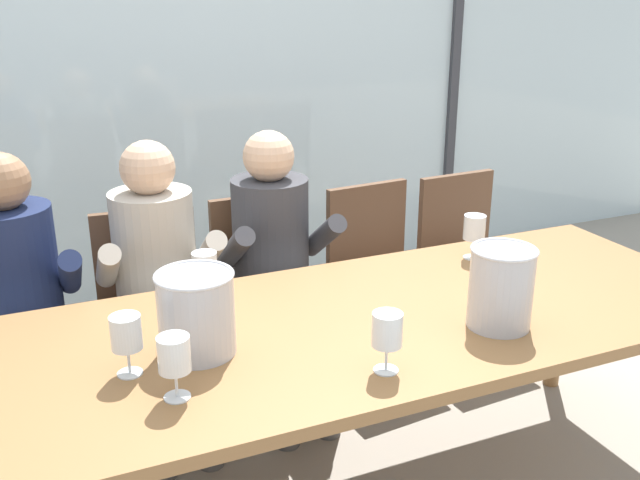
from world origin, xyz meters
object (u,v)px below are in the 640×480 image
at_px(dining_table, 363,336).
at_px(chair_right_of_center, 378,265).
at_px(chair_left_of_center, 151,302).
at_px(wine_glass_center_pour, 205,269).
at_px(ice_bucket_secondary, 196,312).
at_px(person_beige_jumper, 159,275).
at_px(ice_bucket_primary, 501,286).
at_px(chair_center, 266,281).
at_px(wine_glass_by_right_taster, 174,357).
at_px(wine_glass_near_bucket, 126,334).
at_px(person_charcoal_jacket, 277,257).
at_px(chair_near_curtain, 11,328).
at_px(wine_glass_by_left_taster, 387,332).
at_px(wine_glass_spare_empty, 474,229).
at_px(chair_near_window_right, 466,251).
at_px(person_navy_polo, 16,296).

distance_m(dining_table, chair_right_of_center, 1.04).
distance_m(chair_left_of_center, wine_glass_center_pour, 0.67).
distance_m(chair_right_of_center, ice_bucket_secondary, 1.44).
bearing_deg(dining_table, chair_right_of_center, 59.26).
xyz_separation_m(person_beige_jumper, ice_bucket_primary, (0.86, -0.97, 0.19)).
distance_m(chair_center, wine_glass_by_right_taster, 1.35).
height_order(person_beige_jumper, wine_glass_center_pour, person_beige_jumper).
xyz_separation_m(dining_table, ice_bucket_primary, (0.36, -0.21, 0.20)).
bearing_deg(wine_glass_near_bucket, person_charcoal_jacket, 48.23).
bearing_deg(dining_table, chair_near_curtain, 140.49).
xyz_separation_m(chair_center, person_beige_jumper, (-0.49, -0.16, 0.17)).
height_order(chair_left_of_center, wine_glass_by_left_taster, wine_glass_by_left_taster).
bearing_deg(dining_table, wine_glass_center_pour, 142.56).
bearing_deg(person_charcoal_jacket, wine_glass_center_pour, -133.77).
bearing_deg(ice_bucket_secondary, wine_glass_center_pour, 71.46).
distance_m(chair_right_of_center, wine_glass_spare_empty, 0.68).
relative_size(chair_near_curtain, chair_left_of_center, 1.00).
height_order(chair_left_of_center, wine_glass_center_pour, wine_glass_center_pour).
bearing_deg(person_charcoal_jacket, chair_left_of_center, 164.46).
height_order(person_beige_jumper, ice_bucket_secondary, person_beige_jumper).
relative_size(chair_near_window_right, person_navy_polo, 0.73).
relative_size(chair_left_of_center, wine_glass_near_bucket, 5.00).
relative_size(dining_table, chair_left_of_center, 2.93).
distance_m(chair_center, chair_right_of_center, 0.54).
relative_size(chair_center, person_beige_jumper, 0.73).
xyz_separation_m(chair_right_of_center, wine_glass_spare_empty, (0.10, -0.58, 0.34)).
bearing_deg(wine_glass_center_pour, chair_left_of_center, 99.66).
xyz_separation_m(chair_center, person_navy_polo, (-1.00, -0.16, 0.17)).
relative_size(dining_table, wine_glass_near_bucket, 14.66).
bearing_deg(wine_glass_by_left_taster, chair_right_of_center, 62.81).
xyz_separation_m(person_navy_polo, wine_glass_spare_empty, (1.65, -0.45, 0.17)).
relative_size(chair_left_of_center, chair_center, 1.00).
xyz_separation_m(chair_right_of_center, ice_bucket_secondary, (-1.07, -0.89, 0.35)).
distance_m(chair_center, chair_near_window_right, 1.03).
bearing_deg(wine_glass_by_right_taster, person_charcoal_jacket, 57.17).
bearing_deg(chair_near_curtain, wine_glass_by_left_taster, -55.08).
relative_size(chair_center, ice_bucket_primary, 3.38).
bearing_deg(wine_glass_near_bucket, chair_center, 53.25).
xyz_separation_m(ice_bucket_primary, wine_glass_near_bucket, (-1.10, 0.16, -0.01)).
xyz_separation_m(dining_table, wine_glass_by_left_taster, (-0.09, -0.32, 0.18)).
xyz_separation_m(chair_near_curtain, ice_bucket_secondary, (0.52, -0.88, 0.35)).
distance_m(chair_center, wine_glass_center_pour, 0.80).
xyz_separation_m(person_charcoal_jacket, ice_bucket_primary, (0.38, -0.97, 0.19)).
bearing_deg(person_beige_jumper, chair_near_window_right, 6.06).
distance_m(chair_center, person_beige_jumper, 0.54).
relative_size(chair_center, wine_glass_by_left_taster, 5.00).
bearing_deg(chair_right_of_center, chair_near_curtain, 175.02).
xyz_separation_m(dining_table, ice_bucket_secondary, (-0.54, -0.01, 0.19)).
bearing_deg(wine_glass_by_left_taster, wine_glass_by_right_taster, 170.44).
distance_m(chair_center, wine_glass_by_left_taster, 1.29).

